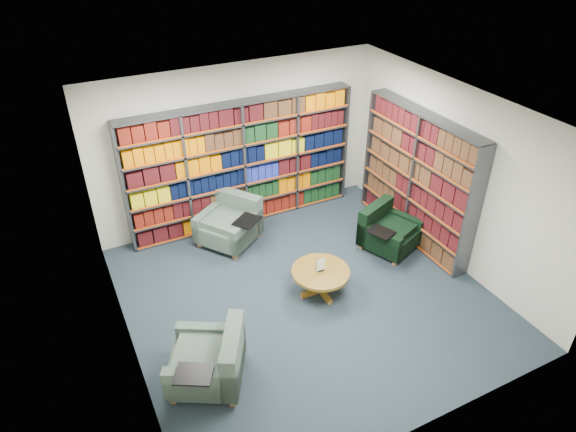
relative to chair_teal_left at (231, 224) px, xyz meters
name	(u,v)px	position (x,y,z in m)	size (l,w,h in m)	color
room_shell	(308,215)	(0.45, -1.85, 1.08)	(5.02, 5.02, 2.82)	black
bookshelf_back	(242,165)	(0.45, 0.50, 0.78)	(4.00, 0.28, 2.20)	#47494F
bookshelf_right	(417,179)	(2.79, -1.25, 0.78)	(0.28, 2.50, 2.20)	#47494F
chair_teal_left	(231,224)	(0.00, 0.00, 0.00)	(1.20, 1.22, 0.78)	#052E3F
chair_green_right	(386,231)	(2.21, -1.33, -0.03)	(1.06, 1.03, 0.72)	black
chair_teal_front	(213,362)	(-1.28, -2.70, -0.01)	(1.15, 1.15, 0.77)	#052E3F
coffee_table	(320,275)	(0.66, -1.87, 0.00)	(0.85, 0.85, 0.60)	brown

